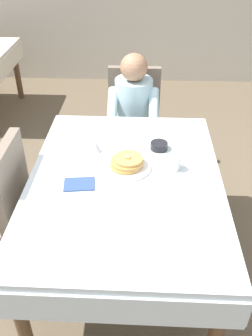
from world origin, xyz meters
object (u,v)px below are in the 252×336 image
at_px(diner_person, 133,110).
at_px(plate_breakfast, 127,167).
at_px(fork_left_of_plate, 95,169).
at_px(breakfast_stack, 127,162).
at_px(spoon_near_edge, 120,199).
at_px(chair_diner, 134,116).
at_px(cup_coffee, 174,163).
at_px(syrup_pitcher, 95,146).
at_px(knife_right_of_plate, 160,170).
at_px(bowl_butter, 159,146).
at_px(dining_table_main, 125,190).

xyz_separation_m(diner_person, plate_breakfast, (-0.01, -0.91, 0.08)).
xyz_separation_m(plate_breakfast, fork_left_of_plate, (-0.19, -0.02, -0.01)).
height_order(breakfast_stack, spoon_near_edge, breakfast_stack).
height_order(chair_diner, cup_coffee, chair_diner).
distance_m(chair_diner, fork_left_of_plate, 1.13).
distance_m(diner_person, syrup_pitcher, 0.78).
xyz_separation_m(fork_left_of_plate, spoon_near_edge, (0.16, -0.27, 0.00)).
relative_size(syrup_pitcher, spoon_near_edge, 0.53).
relative_size(plate_breakfast, knife_right_of_plate, 1.40).
xyz_separation_m(diner_person, knife_right_of_plate, (0.18, -0.93, 0.07)).
distance_m(bowl_butter, syrup_pitcher, 0.40).
bearing_deg(knife_right_of_plate, dining_table_main, 106.15).
bearing_deg(chair_diner, bowl_butter, 102.21).
bearing_deg(plate_breakfast, dining_table_main, -95.16).
height_order(chair_diner, breakfast_stack, chair_diner).
xyz_separation_m(knife_right_of_plate, spoon_near_edge, (-0.22, -0.27, 0.00)).
relative_size(dining_table_main, bowl_butter, 13.85).
bearing_deg(knife_right_of_plate, cup_coffee, -80.96).
distance_m(syrup_pitcher, fork_left_of_plate, 0.20).
xyz_separation_m(diner_person, bowl_butter, (0.18, -0.69, 0.09)).
bearing_deg(breakfast_stack, dining_table_main, -94.47).
distance_m(dining_table_main, chair_diner, 1.18).
relative_size(bowl_butter, knife_right_of_plate, 0.55).
height_order(plate_breakfast, cup_coffee, cup_coffee).
distance_m(breakfast_stack, syrup_pitcher, 0.27).
xyz_separation_m(plate_breakfast, spoon_near_edge, (-0.03, -0.29, -0.01)).
distance_m(cup_coffee, fork_left_of_plate, 0.46).
bearing_deg(fork_left_of_plate, dining_table_main, -107.40).
bearing_deg(knife_right_of_plate, spoon_near_edge, 135.09).
xyz_separation_m(chair_diner, breakfast_stack, (-0.01, -1.06, 0.25)).
bearing_deg(cup_coffee, plate_breakfast, -179.57).
xyz_separation_m(syrup_pitcher, fork_left_of_plate, (0.02, -0.19, -0.04)).
xyz_separation_m(cup_coffee, spoon_near_edge, (-0.30, -0.29, -0.04)).
bearing_deg(bowl_butter, dining_table_main, -122.04).
distance_m(diner_person, bowl_butter, 0.72).
bearing_deg(spoon_near_edge, diner_person, 81.66).
height_order(diner_person, syrup_pitcher, diner_person).
distance_m(chair_diner, cup_coffee, 1.13).
relative_size(bowl_butter, spoon_near_edge, 0.73).
bearing_deg(bowl_butter, plate_breakfast, -131.07).
height_order(diner_person, bowl_butter, diner_person).
xyz_separation_m(chair_diner, diner_person, (-0.00, -0.16, 0.14)).
bearing_deg(bowl_butter, breakfast_stack, -131.68).
distance_m(breakfast_stack, bowl_butter, 0.29).
height_order(syrup_pitcher, knife_right_of_plate, syrup_pitcher).
bearing_deg(syrup_pitcher, spoon_near_edge, -68.18).
height_order(cup_coffee, fork_left_of_plate, cup_coffee).
xyz_separation_m(chair_diner, bowl_butter, (0.18, -0.85, 0.23)).
bearing_deg(plate_breakfast, spoon_near_edge, -95.02).
xyz_separation_m(dining_table_main, plate_breakfast, (0.01, 0.10, 0.10)).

